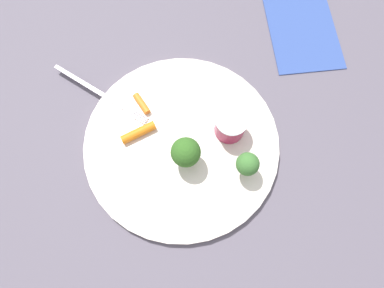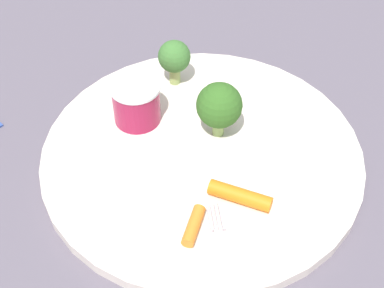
{
  "view_description": "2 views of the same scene",
  "coord_description": "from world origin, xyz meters",
  "views": [
    {
      "loc": [
        0.17,
        -0.03,
        0.51
      ],
      "look_at": [
        0.01,
        0.01,
        0.02
      ],
      "focal_mm": 32.07,
      "sensor_mm": 36.0,
      "label": 1
    },
    {
      "loc": [
        -0.3,
        -0.19,
        0.39
      ],
      "look_at": [
        -0.0,
        0.01,
        0.02
      ],
      "focal_mm": 51.39,
      "sensor_mm": 36.0,
      "label": 2
    }
  ],
  "objects": [
    {
      "name": "broccoli_floret_1",
      "position": [
        0.03,
        -0.0,
        0.05
      ],
      "size": [
        0.04,
        0.04,
        0.06
      ],
      "color": "#96B564",
      "rests_on": "plate"
    },
    {
      "name": "carrot_stick_0",
      "position": [
        -0.03,
        -0.06,
        0.02
      ],
      "size": [
        0.03,
        0.06,
        0.01
      ],
      "primitive_type": "cylinder",
      "rotation": [
        1.57,
        0.0,
        0.22
      ],
      "color": "orange",
      "rests_on": "plate"
    },
    {
      "name": "sauce_cup",
      "position": [
        -0.0,
        0.08,
        0.03
      ],
      "size": [
        0.05,
        0.05,
        0.04
      ],
      "color": "#9A1A3F",
      "rests_on": "plate"
    },
    {
      "name": "plate",
      "position": [
        0.0,
        0.0,
        0.01
      ],
      "size": [
        0.3,
        0.3,
        0.01
      ],
      "primitive_type": "cylinder",
      "color": "silver",
      "rests_on": "ground_plane"
    },
    {
      "name": "broccoli_floret_0",
      "position": [
        0.07,
        0.08,
        0.04
      ],
      "size": [
        0.03,
        0.03,
        0.05
      ],
      "color": "#94AB5D",
      "rests_on": "plate"
    },
    {
      "name": "ground_plane",
      "position": [
        0.0,
        0.0,
        0.0
      ],
      "size": [
        2.4,
        2.4,
        0.0
      ],
      "primitive_type": "plane",
      "color": "#5A525F"
    },
    {
      "name": "carrot_stick_1",
      "position": [
        -0.08,
        -0.04,
        0.02
      ],
      "size": [
        0.04,
        0.02,
        0.01
      ],
      "primitive_type": "cylinder",
      "rotation": [
        1.57,
        0.0,
        5.03
      ],
      "color": "orange",
      "rests_on": "plate"
    }
  ]
}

